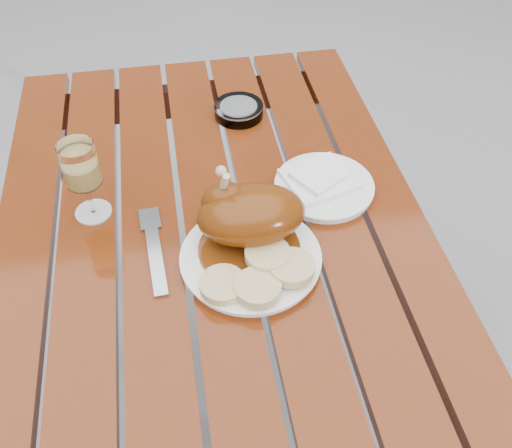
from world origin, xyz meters
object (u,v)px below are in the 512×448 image
at_px(wine_glass, 85,181).
at_px(ashtray, 239,110).
at_px(dinner_plate, 251,258).
at_px(side_plate, 324,187).
at_px(table, 222,339).

bearing_deg(wine_glass, ashtray, 39.41).
bearing_deg(dinner_plate, side_plate, 42.19).
bearing_deg(ashtray, dinner_plate, -96.03).
relative_size(side_plate, ashtray, 1.77).
distance_m(table, wine_glass, 0.51).
distance_m(table, side_plate, 0.45).
height_order(dinner_plate, side_plate, same).
bearing_deg(side_plate, table, -163.29).
height_order(wine_glass, ashtray, wine_glass).
xyz_separation_m(wine_glass, side_plate, (0.45, -0.01, -0.07)).
distance_m(wine_glass, ashtray, 0.42).
height_order(dinner_plate, wine_glass, wine_glass).
distance_m(dinner_plate, side_plate, 0.23).
xyz_separation_m(wine_glass, ashtray, (0.32, 0.26, -0.07)).
relative_size(table, dinner_plate, 4.83).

